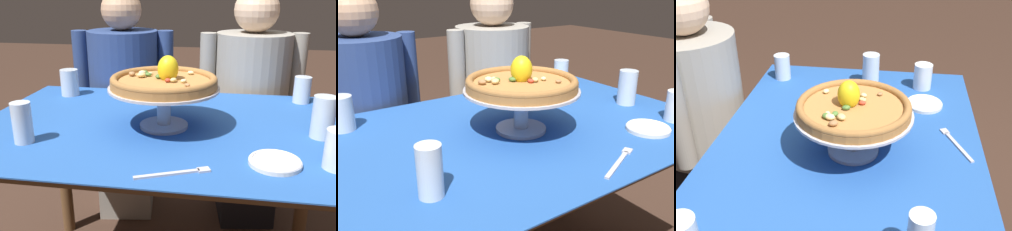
{
  "view_description": "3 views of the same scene",
  "coord_description": "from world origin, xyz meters",
  "views": [
    {
      "loc": [
        0.2,
        -1.19,
        1.21
      ],
      "look_at": [
        0.01,
        0.02,
        0.79
      ],
      "focal_mm": 39.31,
      "sensor_mm": 36.0,
      "label": 1
    },
    {
      "loc": [
        -0.67,
        -0.92,
        1.23
      ],
      "look_at": [
        -0.05,
        -0.01,
        0.82
      ],
      "focal_mm": 39.37,
      "sensor_mm": 36.0,
      "label": 2
    },
    {
      "loc": [
        -1.07,
        -0.15,
        1.52
      ],
      "look_at": [
        0.06,
        0.01,
        0.86
      ],
      "focal_mm": 43.12,
      "sensor_mm": 36.0,
      "label": 3
    }
  ],
  "objects": [
    {
      "name": "water_glass_back_left",
      "position": [
        -0.48,
        0.31,
        0.81
      ],
      "size": [
        0.08,
        0.08,
        0.12
      ],
      "color": "silver",
      "rests_on": "dining_table"
    },
    {
      "name": "dining_table",
      "position": [
        0.0,
        0.0,
        0.65
      ],
      "size": [
        1.32,
        0.89,
        0.76
      ],
      "color": "brown",
      "rests_on": "ground"
    },
    {
      "name": "dinner_fork",
      "position": [
        0.09,
        -0.36,
        0.76
      ],
      "size": [
        0.19,
        0.1,
        0.01
      ],
      "color": "#B7B7C1",
      "rests_on": "dining_table"
    },
    {
      "name": "pizza",
      "position": [
        0.0,
        -0.02,
        0.92
      ],
      "size": [
        0.35,
        0.35,
        0.1
      ],
      "color": "#AD753D",
      "rests_on": "pizza_stand"
    },
    {
      "name": "pizza_stand",
      "position": [
        0.0,
        -0.03,
        0.86
      ],
      "size": [
        0.37,
        0.37,
        0.14
      ],
      "color": "#B7B7C1",
      "rests_on": "dining_table"
    },
    {
      "name": "side_plate",
      "position": [
        0.34,
        -0.26,
        0.77
      ],
      "size": [
        0.14,
        0.14,
        0.02
      ],
      "color": "silver",
      "rests_on": "dining_table"
    },
    {
      "name": "water_glass_back_right",
      "position": [
        0.52,
        0.35,
        0.81
      ],
      "size": [
        0.07,
        0.07,
        0.11
      ],
      "color": "silver",
      "rests_on": "dining_table"
    },
    {
      "name": "water_glass_front_left",
      "position": [
        -0.4,
        -0.23,
        0.82
      ],
      "size": [
        0.06,
        0.06,
        0.13
      ],
      "color": "silver",
      "rests_on": "dining_table"
    },
    {
      "name": "diner_right",
      "position": [
        0.33,
        0.67,
        0.61
      ],
      "size": [
        0.53,
        0.42,
        1.22
      ],
      "color": "black",
      "rests_on": "ground"
    },
    {
      "name": "diner_left",
      "position": [
        -0.33,
        0.65,
        0.6
      ],
      "size": [
        0.52,
        0.41,
        1.22
      ],
      "color": "gray",
      "rests_on": "ground"
    },
    {
      "name": "water_glass_side_right",
      "position": [
        0.51,
        -0.04,
        0.82
      ],
      "size": [
        0.07,
        0.07,
        0.14
      ],
      "color": "silver",
      "rests_on": "dining_table"
    }
  ]
}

